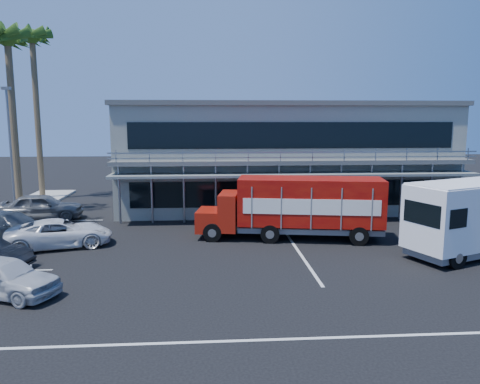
{
  "coord_description": "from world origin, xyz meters",
  "views": [
    {
      "loc": [
        -2.27,
        -18.39,
        6.26
      ],
      "look_at": [
        -0.52,
        6.44,
        2.3
      ],
      "focal_mm": 35.0,
      "sensor_mm": 36.0,
      "label": 1
    }
  ],
  "objects": [
    {
      "name": "building",
      "position": [
        3.0,
        14.94,
        3.66
      ],
      "size": [
        22.4,
        12.0,
        7.3
      ],
      "color": "gray",
      "rests_on": "ground"
    },
    {
      "name": "light_pole_far",
      "position": [
        -14.2,
        11.0,
        4.5
      ],
      "size": [
        0.5,
        0.25,
        8.09
      ],
      "color": "gray",
      "rests_on": "ground"
    },
    {
      "name": "white_van",
      "position": [
        9.99,
        1.69,
        1.82
      ],
      "size": [
        7.4,
        4.88,
        3.42
      ],
      "rotation": [
        0.0,
        0.0,
        0.39
      ],
      "color": "white",
      "rests_on": "ground"
    },
    {
      "name": "parked_car_e",
      "position": [
        -12.5,
        10.8,
        0.82
      ],
      "size": [
        5.01,
        2.43,
        1.65
      ],
      "primitive_type": "imported",
      "rotation": [
        0.0,
        0.0,
        1.67
      ],
      "color": "slate",
      "rests_on": "ground"
    },
    {
      "name": "palm_f",
      "position": [
        -15.1,
        18.5,
        11.47
      ],
      "size": [
        2.8,
        2.8,
        13.25
      ],
      "color": "brown",
      "rests_on": "ground"
    },
    {
      "name": "palm_e",
      "position": [
        -14.7,
        13.0,
        10.57
      ],
      "size": [
        2.8,
        2.8,
        12.25
      ],
      "color": "brown",
      "rests_on": "ground"
    },
    {
      "name": "parked_car_d",
      "position": [
        -12.5,
        5.96,
        0.72
      ],
      "size": [
        5.35,
        3.56,
        1.44
      ],
      "primitive_type": "imported",
      "rotation": [
        0.0,
        0.0,
        1.23
      ],
      "color": "#313841",
      "rests_on": "ground"
    },
    {
      "name": "red_truck",
      "position": [
        2.35,
        5.11,
        1.76
      ],
      "size": [
        9.75,
        3.76,
        3.21
      ],
      "rotation": [
        0.0,
        0.0,
        -0.17
      ],
      "color": "#9C180C",
      "rests_on": "ground"
    },
    {
      "name": "ground",
      "position": [
        0.0,
        0.0,
        0.0
      ],
      "size": [
        120.0,
        120.0,
        0.0
      ],
      "primitive_type": "plane",
      "color": "black",
      "rests_on": "ground"
    },
    {
      "name": "parked_car_a",
      "position": [
        -9.5,
        -2.0,
        0.71
      ],
      "size": [
        4.47,
        3.14,
        1.41
      ],
      "primitive_type": "imported",
      "rotation": [
        0.0,
        0.0,
        1.17
      ],
      "color": "silver",
      "rests_on": "ground"
    },
    {
      "name": "parked_car_c",
      "position": [
        -9.5,
        4.4,
        0.68
      ],
      "size": [
        5.37,
        3.6,
        1.37
      ],
      "primitive_type": "imported",
      "rotation": [
        0.0,
        0.0,
        1.87
      ],
      "color": "white",
      "rests_on": "ground"
    }
  ]
}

